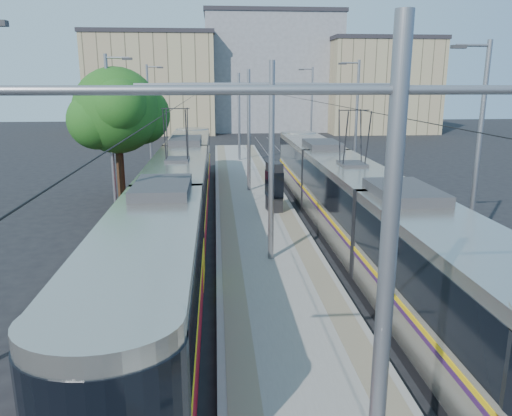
{
  "coord_description": "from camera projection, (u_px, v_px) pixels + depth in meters",
  "views": [
    {
      "loc": [
        -1.92,
        -9.21,
        6.58
      ],
      "look_at": [
        -0.35,
        10.42,
        1.6
      ],
      "focal_mm": 35.0,
      "sensor_mm": 36.0,
      "label": 1
    }
  ],
  "objects": [
    {
      "name": "tactile_strip_left",
      "position": [
        226.0,
        202.0,
        26.9
      ],
      "size": [
        0.7,
        50.0,
        0.01
      ],
      "primitive_type": "cube",
      "color": "gray",
      "rests_on": "platform"
    },
    {
      "name": "ground",
      "position": [
        311.0,
        399.0,
        10.66
      ],
      "size": [
        160.0,
        160.0,
        0.0
      ],
      "primitive_type": "plane",
      "color": "black",
      "rests_on": "ground"
    },
    {
      "name": "tram_right",
      "position": [
        350.0,
        199.0,
        20.67
      ],
      "size": [
        2.43,
        28.89,
        5.5
      ],
      "color": "black",
      "rests_on": "ground"
    },
    {
      "name": "building_centre",
      "position": [
        270.0,
        73.0,
        71.04
      ],
      "size": [
        18.36,
        14.28,
        15.78
      ],
      "color": "gray",
      "rests_on": "ground"
    },
    {
      "name": "rails",
      "position": [
        253.0,
        207.0,
        27.09
      ],
      "size": [
        8.71,
        70.0,
        0.03
      ],
      "color": "gray",
      "rests_on": "ground"
    },
    {
      "name": "platform",
      "position": [
        253.0,
        204.0,
        27.05
      ],
      "size": [
        4.0,
        50.0,
        0.3
      ],
      "primitive_type": "cube",
      "color": "gray",
      "rests_on": "ground"
    },
    {
      "name": "tree",
      "position": [
        123.0,
        112.0,
        27.11
      ],
      "size": [
        5.1,
        4.71,
        7.4
      ],
      "color": "#382314",
      "rests_on": "ground"
    },
    {
      "name": "catenary",
      "position": [
        257.0,
        128.0,
        23.23
      ],
      "size": [
        9.2,
        70.0,
        7.0
      ],
      "color": "gray",
      "rests_on": "platform"
    },
    {
      "name": "street_lamps",
      "position": [
        248.0,
        123.0,
        29.93
      ],
      "size": [
        15.18,
        38.22,
        8.0
      ],
      "color": "gray",
      "rests_on": "ground"
    },
    {
      "name": "building_left",
      "position": [
        154.0,
        83.0,
        66.3
      ],
      "size": [
        16.32,
        12.24,
        12.83
      ],
      "color": "tan",
      "rests_on": "ground"
    },
    {
      "name": "shelter",
      "position": [
        274.0,
        186.0,
        24.75
      ],
      "size": [
        0.83,
        1.19,
        2.44
      ],
      "rotation": [
        0.0,
        0.0,
        0.15
      ],
      "color": "black",
      "rests_on": "platform"
    },
    {
      "name": "building_right",
      "position": [
        379.0,
        86.0,
        66.76
      ],
      "size": [
        14.28,
        10.2,
        12.23
      ],
      "color": "tan",
      "rests_on": "ground"
    },
    {
      "name": "tactile_strip_right",
      "position": [
        279.0,
        201.0,
        27.13
      ],
      "size": [
        0.7,
        50.0,
        0.01
      ],
      "primitive_type": "cube",
      "color": "gray",
      "rests_on": "platform"
    },
    {
      "name": "tram_left",
      "position": [
        179.0,
        196.0,
        21.9
      ],
      "size": [
        2.43,
        31.95,
        5.5
      ],
      "color": "black",
      "rests_on": "ground"
    }
  ]
}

